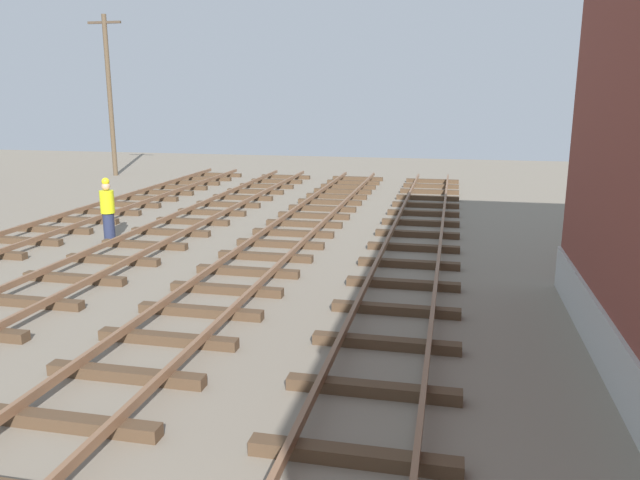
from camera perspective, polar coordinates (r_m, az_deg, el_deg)
The scene contains 2 objects.
utility_pole_far at distance 34.44m, azimuth -18.79°, elevation 12.67°, with size 1.80×0.24×8.09m.
track_worker_foreground at distance 18.83m, azimuth -18.94°, elevation 2.60°, with size 0.40×0.40×1.87m.
Camera 1 is at (2.03, -2.07, 4.17)m, focal length 34.78 mm.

